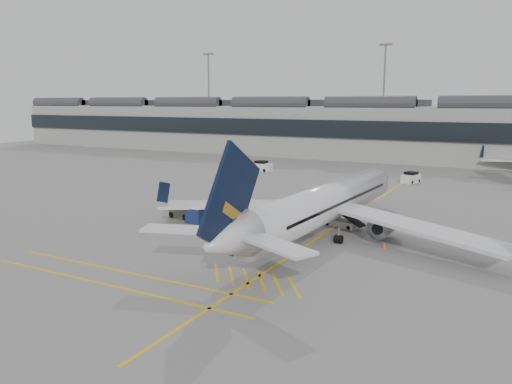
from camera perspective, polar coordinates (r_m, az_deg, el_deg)
The scene contains 17 objects.
ground at distance 45.31m, azimuth -7.20°, elevation -5.12°, with size 220.00×220.00×0.00m, color gray.
terminal at distance 110.58m, azimuth 14.95°, elevation 6.92°, with size 200.00×20.45×12.40m.
light_masts at distance 124.54m, azimuth 15.91°, elevation 11.06°, with size 113.00×0.60×25.45m.
apron_markings at distance 49.54m, azimuth 9.17°, elevation -3.82°, with size 0.25×60.00×0.01m, color gold.
airliner_main at distance 45.24m, azimuth 7.61°, elevation -1.48°, with size 33.01×36.13×9.60m.
belt_loader at distance 49.35m, azimuth 9.72°, elevation -3.30°, with size 4.36×2.51×1.73m.
baggage_cart_a at distance 51.49m, azimuth 4.32°, elevation -2.02°, with size 2.25×2.08×1.91m.
baggage_cart_b at distance 52.26m, azimuth -3.32°, elevation -1.92°, with size 2.01×1.83×1.75m.
baggage_cart_c at distance 53.01m, azimuth -1.31°, elevation -1.71°, with size 1.70×1.40×1.78m.
baggage_cart_d at distance 49.26m, azimuth -6.89°, elevation -2.67°, with size 1.75×1.44×1.84m.
ramp_agent_a at distance 50.62m, azimuth 1.19°, elevation -2.36°, with size 0.65×0.43×1.79m, color orange.
ramp_agent_b at distance 45.62m, azimuth -2.41°, elevation -3.90°, with size 0.78×0.61×1.60m, color #FF550D.
pushback_tug at distance 52.70m, azimuth -8.30°, elevation -2.20°, with size 2.96×2.10×1.52m.
safety_cone_nose at distance 61.61m, azimuth 12.44°, elevation -0.93°, with size 0.35×0.35×0.49m, color #F24C0A.
safety_cone_engine at distance 42.89m, azimuth 14.45°, elevation -5.91°, with size 0.36×0.36×0.50m, color #F24C0A.
service_van_left at distance 87.03m, azimuth 0.59°, elevation 2.93°, with size 3.81×2.16×1.88m.
service_van_mid at distance 78.07m, azimuth 17.29°, elevation 1.56°, with size 2.48×3.60×1.68m.
Camera 1 is at (25.46, -35.52, 11.97)m, focal length 35.00 mm.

